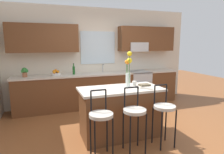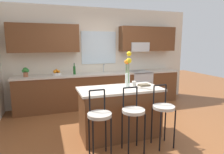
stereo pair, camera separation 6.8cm
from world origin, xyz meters
name	(u,v)px [view 2 (the right image)]	position (x,y,z in m)	size (l,w,h in m)	color
ground_plane	(125,130)	(0.00, 0.00, 0.00)	(14.00, 14.00, 0.00)	brown
back_wall_assembly	(100,51)	(0.02, 1.99, 1.51)	(5.60, 0.50, 2.70)	beige
counter_run	(102,89)	(0.00, 1.70, 0.47)	(4.56, 0.64, 0.92)	brown
sink_faucet	(104,67)	(0.10, 1.84, 1.06)	(0.02, 0.13, 0.23)	#B7BABC
oven_range	(139,87)	(1.13, 1.68, 0.46)	(0.60, 0.64, 0.92)	#B7BABC
kitchen_island	(120,112)	(-0.19, -0.18, 0.46)	(1.52, 0.74, 0.92)	brown
bar_stool_near	(99,118)	(-0.74, -0.77, 0.64)	(0.36, 0.36, 1.04)	black
bar_stool_middle	(133,114)	(-0.19, -0.77, 0.64)	(0.36, 0.36, 1.04)	black
bar_stool_far	(163,110)	(0.36, -0.77, 0.64)	(0.36, 0.36, 1.04)	black
flower_vase	(128,69)	(-0.01, -0.13, 1.27)	(0.14, 0.17, 0.66)	silver
mug_ceramic	(134,83)	(0.14, -0.09, 0.97)	(0.08, 0.08, 0.09)	silver
cookbook	(144,85)	(0.32, -0.15, 0.94)	(0.20, 0.15, 0.03)	brown
fruit_bowl_oranges	(56,73)	(-1.20, 1.70, 0.97)	(0.24, 0.24, 0.16)	silver
bottle_olive_oil	(74,70)	(-0.75, 1.70, 1.04)	(0.06, 0.06, 0.29)	#1E5923
potted_plant_small	(26,72)	(-1.93, 1.70, 1.05)	(0.17, 0.12, 0.23)	#9E5B3D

